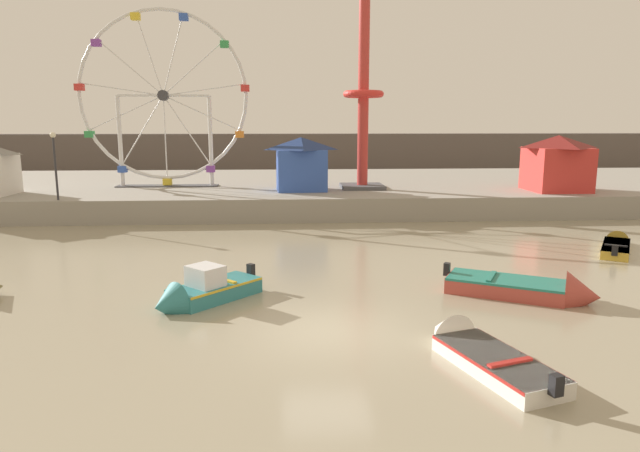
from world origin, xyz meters
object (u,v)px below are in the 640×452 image
Objects in this scene: ferris_wheel_white_frame at (163,99)px; drop_tower_red_tower at (363,104)px; motorboat_mustard_yellow at (616,245)px; motorboat_white_red_stripe at (474,350)px; motorboat_faded_red at (533,289)px; motorboat_teal_painted at (200,292)px; carnival_booth_blue_tent at (301,163)px; promenade_lamp_near at (55,156)px; carnival_booth_red_striped at (557,162)px.

ferris_wheel_white_frame is 13.34m from drop_tower_red_tower.
ferris_wheel_white_frame is at bearing 90.40° from motorboat_mustard_yellow.
motorboat_faded_red is at bearing -55.56° from motorboat_white_red_stripe.
motorboat_teal_painted is 1.02× the size of carnival_booth_blue_tent.
ferris_wheel_white_frame is at bearing 53.95° from promenade_lamp_near.
drop_tower_red_tower is (13.19, -1.93, -0.36)m from ferris_wheel_white_frame.
carnival_booth_red_striped is at bearing -47.82° from motorboat_white_red_stripe.
carnival_booth_red_striped is at bearing 91.05° from motorboat_faded_red.
motorboat_mustard_yellow is 29.37m from promenade_lamp_near.
motorboat_teal_painted is 18.30m from promenade_lamp_near.
motorboat_white_red_stripe is 29.90m from ferris_wheel_white_frame.
motorboat_mustard_yellow is at bearing -52.10° from drop_tower_red_tower.
motorboat_mustard_yellow is at bearing -16.30° from promenade_lamp_near.
motorboat_white_red_stripe is 1.18× the size of promenade_lamp_near.
carnival_booth_blue_tent is (-14.07, 11.81, 2.95)m from motorboat_mustard_yellow.
promenade_lamp_near reaches higher than motorboat_faded_red.
motorboat_faded_red is at bearing -53.05° from ferris_wheel_white_frame.
motorboat_faded_red is at bearing -35.50° from promenade_lamp_near.
motorboat_teal_painted is at bearing 39.39° from motorboat_white_red_stripe.
motorboat_white_red_stripe is at bearing -64.13° from ferris_wheel_white_frame.
carnival_booth_blue_tent is at bearing -9.13° from motorboat_white_red_stripe.
carnival_booth_blue_tent reaches higher than motorboat_teal_painted.
promenade_lamp_near reaches higher than carnival_booth_red_striped.
motorboat_teal_painted is (-7.36, 4.73, 0.15)m from motorboat_white_red_stripe.
carnival_booth_blue_tent is at bearing 14.67° from promenade_lamp_near.
carnival_booth_red_striped is 1.03× the size of promenade_lamp_near.
carnival_booth_blue_tent is at bearing -17.91° from ferris_wheel_white_frame.
motorboat_mustard_yellow is at bearing -60.54° from motorboat_white_red_stripe.
motorboat_faded_red is at bearing -117.84° from carnival_booth_red_striped.
drop_tower_red_tower is 5.64m from carnival_booth_blue_tent.
promenade_lamp_near is (-13.89, -3.64, 0.73)m from carnival_booth_blue_tent.
motorboat_teal_painted is 23.12m from ferris_wheel_white_frame.
drop_tower_red_tower is 3.39× the size of promenade_lamp_near.
ferris_wheel_white_frame is (-12.68, 26.15, 7.05)m from motorboat_white_red_stripe.
promenade_lamp_near is at bearing -165.50° from drop_tower_red_tower.
promenade_lamp_near is (-17.98, -4.65, -3.02)m from drop_tower_red_tower.
ferris_wheel_white_frame is 8.81m from promenade_lamp_near.
motorboat_white_red_stripe is 26.49m from promenade_lamp_near.
motorboat_faded_red is 1.25× the size of carnival_booth_red_striped.
promenade_lamp_near is (-17.47, 19.57, 3.66)m from motorboat_white_red_stripe.
promenade_lamp_near is at bearing 106.58° from motorboat_mustard_yellow.
ferris_wheel_white_frame is (-16.22, 21.56, 6.98)m from motorboat_faded_red.
motorboat_white_red_stripe is 25.13m from drop_tower_red_tower.
motorboat_mustard_yellow is 17.58m from drop_tower_red_tower.
promenade_lamp_near is at bearing 173.23° from motorboat_faded_red.
promenade_lamp_near is (-10.11, 14.84, 3.51)m from motorboat_teal_painted.
carnival_booth_red_striped reaches higher than motorboat_mustard_yellow.
drop_tower_red_tower is 12.94m from carnival_booth_red_striped.
drop_tower_red_tower reaches higher than carnival_booth_blue_tent.
motorboat_faded_red is 1.12× the size of motorboat_mustard_yellow.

